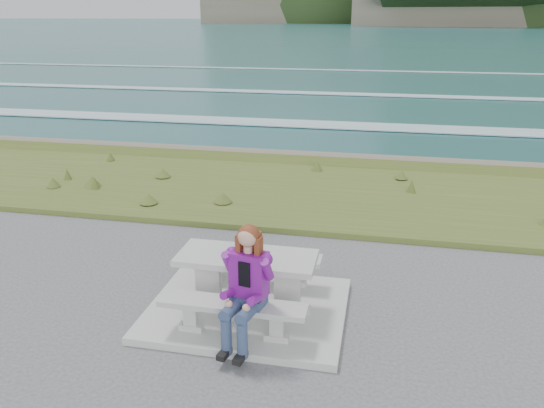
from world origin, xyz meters
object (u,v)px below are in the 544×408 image
bench_seaward (259,260)px  seated_woman (244,303)px  picnic_table (247,267)px  bench_landward (233,310)px

bench_seaward → seated_woman: size_ratio=1.24×
seated_woman → bench_seaward: bearing=107.3°
picnic_table → seated_woman: seated_woman is taller
bench_seaward → seated_woman: seated_woman is taller
picnic_table → bench_landward: picnic_table is taller
bench_seaward → seated_woman: bearing=-83.4°
picnic_table → bench_seaward: size_ratio=1.00×
bench_landward → picnic_table: bearing=90.0°
picnic_table → bench_landward: size_ratio=1.00×
bench_landward → seated_woman: seated_woman is taller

